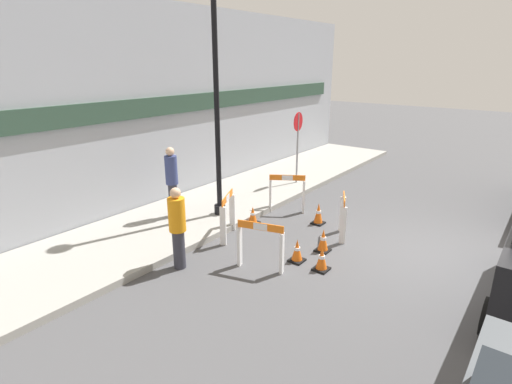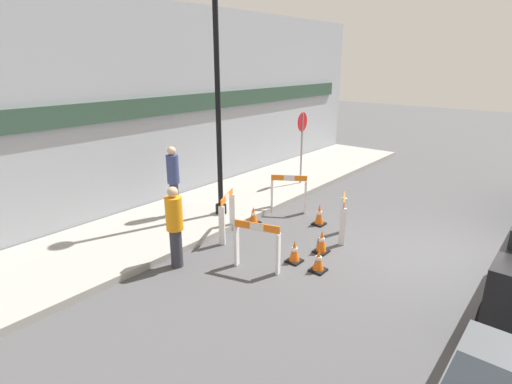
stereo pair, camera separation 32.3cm
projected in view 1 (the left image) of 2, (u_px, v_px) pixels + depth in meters
The scene contains 16 objects.
ground_plane at pixel (443, 261), 8.35m from camera, with size 60.00×60.00×0.00m, color #4C4C4F.
sidewalk_slab at pixel (229, 200), 11.74m from camera, with size 18.00×2.87×0.15m.
storefront_facade at pixel (188, 104), 11.77m from camera, with size 18.00×0.22×5.50m.
streetlamp_post at pixel (216, 68), 9.36m from camera, with size 0.44×0.44×5.74m.
stop_sign at pixel (298, 136), 12.71m from camera, with size 0.60×0.08×2.30m.
barricade_0 at pixel (228, 214), 9.27m from camera, with size 0.87×0.53×1.07m.
barricade_1 at pixel (260, 244), 7.84m from camera, with size 0.39×0.95×1.00m.
barricade_2 at pixel (343, 215), 9.29m from camera, with size 0.74×0.46×1.03m.
barricade_3 at pixel (287, 192), 10.84m from camera, with size 0.63×0.89×1.06m.
traffic_cone_0 at pixel (253, 215), 10.18m from camera, with size 0.30×0.30×0.46m.
traffic_cone_1 at pixel (297, 251), 8.25m from camera, with size 0.30×0.30×0.49m.
traffic_cone_2 at pixel (322, 259), 7.91m from camera, with size 0.30×0.30×0.49m.
traffic_cone_3 at pixel (318, 214), 10.15m from camera, with size 0.30×0.30×0.56m.
traffic_cone_4 at pixel (323, 241), 8.69m from camera, with size 0.30×0.30×0.52m.
person_worker at pixel (177, 226), 7.80m from camera, with size 0.41×0.41×1.69m.
person_pedestrian at pixel (172, 179), 10.03m from camera, with size 0.39×0.39×1.81m.
Camera 1 is at (-8.32, -1.42, 3.99)m, focal length 28.00 mm.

